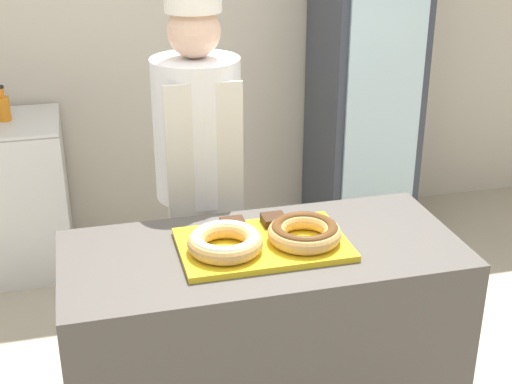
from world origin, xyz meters
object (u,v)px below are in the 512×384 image
object	(u,v)px
bottle_orange	(3,107)
beverage_fridge	(364,87)
serving_tray	(263,245)
baker_person	(199,179)
donut_light_glaze	(225,241)
brownie_back_right	(274,220)
donut_chocolate_glaze	(304,232)
brownie_back_left	(233,224)

from	to	relation	value
bottle_orange	beverage_fridge	bearing A→B (deg)	-0.65
serving_tray	bottle_orange	size ratio (longest dim) A/B	3.10
baker_person	bottle_orange	bearing A→B (deg)	129.10
donut_light_glaze	brownie_back_right	bearing A→B (deg)	36.87
serving_tray	beverage_fridge	xyz separation A→B (m)	(1.12, 1.76, 0.05)
serving_tray	donut_light_glaze	xyz separation A→B (m)	(-0.15, -0.03, 0.05)
donut_chocolate_glaze	serving_tray	bearing A→B (deg)	166.92
donut_chocolate_glaze	brownie_back_left	xyz separation A→B (m)	(-0.23, 0.17, -0.02)
baker_person	bottle_orange	distance (m)	1.42
donut_light_glaze	brownie_back_left	world-z (taller)	donut_light_glaze
serving_tray	donut_light_glaze	world-z (taller)	donut_light_glaze
baker_person	beverage_fridge	bearing A→B (deg)	41.13
donut_chocolate_glaze	bottle_orange	bearing A→B (deg)	122.39
donut_chocolate_glaze	brownie_back_left	bearing A→B (deg)	143.13
beverage_fridge	bottle_orange	world-z (taller)	beverage_fridge
donut_light_glaze	brownie_back_left	xyz separation A→B (m)	(0.07, 0.17, -0.02)
brownie_back_left	donut_light_glaze	bearing A→B (deg)	-111.65
donut_light_glaze	donut_chocolate_glaze	distance (m)	0.30
serving_tray	donut_chocolate_glaze	xyz separation A→B (m)	(0.15, -0.03, 0.05)
brownie_back_right	beverage_fridge	bearing A→B (deg)	57.35
brownie_back_right	bottle_orange	distance (m)	1.98
beverage_fridge	bottle_orange	distance (m)	2.13
donut_light_glaze	baker_person	xyz separation A→B (m)	(0.04, 0.72, -0.05)
serving_tray	bottle_orange	bearing A→B (deg)	119.43
brownie_back_left	baker_person	size ratio (longest dim) A/B	0.05
baker_person	beverage_fridge	xyz separation A→B (m)	(1.24, 1.08, 0.06)
donut_light_glaze	brownie_back_right	size ratio (longest dim) A/B	3.09
baker_person	donut_light_glaze	bearing A→B (deg)	-92.82
brownie_back_right	baker_person	world-z (taller)	baker_person
donut_light_glaze	beverage_fridge	xyz separation A→B (m)	(1.27, 1.80, 0.00)
donut_light_glaze	baker_person	size ratio (longest dim) A/B	0.16
brownie_back_right	beverage_fridge	size ratio (longest dim) A/B	0.05
serving_tray	baker_person	size ratio (longest dim) A/B	0.36
serving_tray	donut_light_glaze	distance (m)	0.16
donut_light_glaze	brownie_back_right	xyz separation A→B (m)	(0.23, 0.17, -0.02)
brownie_back_left	brownie_back_right	world-z (taller)	same
donut_light_glaze	beverage_fridge	size ratio (longest dim) A/B	0.14
serving_tray	donut_light_glaze	size ratio (longest dim) A/B	2.26
brownie_back_left	baker_person	world-z (taller)	baker_person
serving_tray	baker_person	bearing A→B (deg)	99.31
donut_chocolate_glaze	brownie_back_right	world-z (taller)	donut_chocolate_glaze
donut_light_glaze	donut_chocolate_glaze	bearing A→B (deg)	0.00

